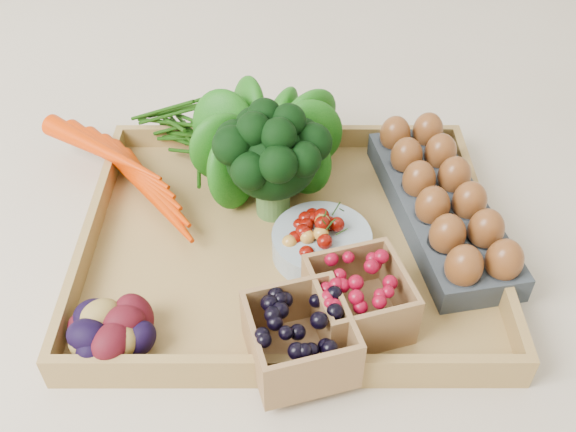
{
  "coord_description": "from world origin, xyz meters",
  "views": [
    {
      "loc": [
        -0.0,
        -0.63,
        0.64
      ],
      "look_at": [
        0.0,
        0.0,
        0.06
      ],
      "focal_mm": 40.0,
      "sensor_mm": 36.0,
      "label": 1
    }
  ],
  "objects_px": {
    "tray": "(288,244)",
    "cherry_bowl": "(321,244)",
    "broccoli": "(272,178)",
    "egg_carton": "(440,209)"
  },
  "relations": [
    {
      "from": "cherry_bowl",
      "to": "egg_carton",
      "type": "height_order",
      "value": "egg_carton"
    },
    {
      "from": "cherry_bowl",
      "to": "broccoli",
      "type": "bearing_deg",
      "value": 128.4
    },
    {
      "from": "broccoli",
      "to": "egg_carton",
      "type": "distance_m",
      "value": 0.24
    },
    {
      "from": "tray",
      "to": "broccoli",
      "type": "relative_size",
      "value": 3.41
    },
    {
      "from": "tray",
      "to": "broccoli",
      "type": "bearing_deg",
      "value": 110.12
    },
    {
      "from": "broccoli",
      "to": "egg_carton",
      "type": "xyz_separation_m",
      "value": [
        0.24,
        -0.02,
        -0.04
      ]
    },
    {
      "from": "cherry_bowl",
      "to": "egg_carton",
      "type": "distance_m",
      "value": 0.18
    },
    {
      "from": "cherry_bowl",
      "to": "egg_carton",
      "type": "relative_size",
      "value": 0.4
    },
    {
      "from": "tray",
      "to": "cherry_bowl",
      "type": "relative_size",
      "value": 4.13
    },
    {
      "from": "broccoli",
      "to": "cherry_bowl",
      "type": "bearing_deg",
      "value": -51.6
    }
  ]
}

